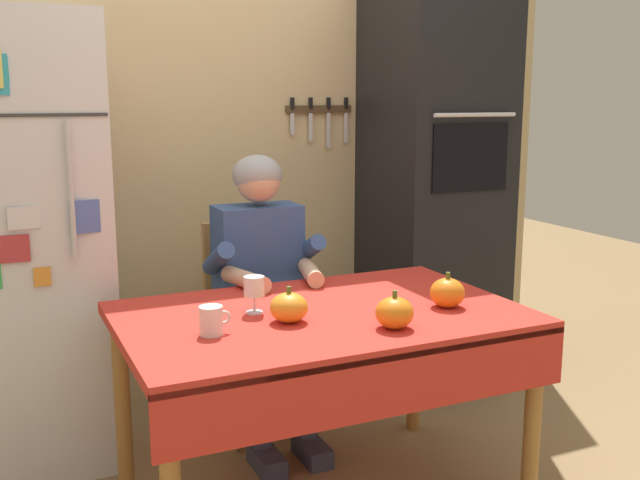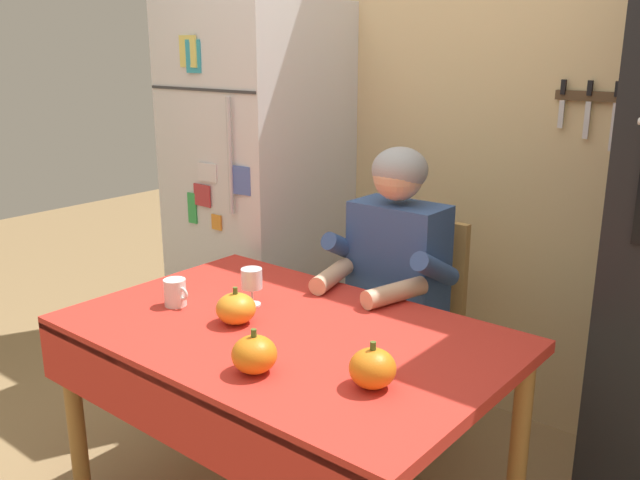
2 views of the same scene
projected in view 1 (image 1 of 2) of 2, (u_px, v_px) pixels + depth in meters
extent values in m
cube|color=#D1B784|center=(224.00, 134.00, 3.63)|extent=(3.70, 0.10, 2.60)
cube|color=#4C3823|center=(319.00, 109.00, 3.75)|extent=(0.36, 0.02, 0.04)
cube|color=silver|center=(292.00, 124.00, 3.70)|extent=(0.02, 0.01, 0.11)
cube|color=black|center=(292.00, 103.00, 3.68)|extent=(0.02, 0.01, 0.06)
cube|color=silver|center=(311.00, 127.00, 3.74)|extent=(0.02, 0.01, 0.14)
cube|color=black|center=(311.00, 103.00, 3.72)|extent=(0.02, 0.01, 0.06)
cube|color=silver|center=(328.00, 131.00, 3.79)|extent=(0.02, 0.01, 0.18)
cube|color=black|center=(329.00, 103.00, 3.76)|extent=(0.02, 0.01, 0.06)
cube|color=silver|center=(346.00, 128.00, 3.83)|extent=(0.02, 0.01, 0.15)
cube|color=black|center=(346.00, 103.00, 3.80)|extent=(0.02, 0.01, 0.06)
cube|color=silver|center=(16.00, 245.00, 2.96)|extent=(0.68, 0.68, 1.80)
cylinder|color=silver|center=(71.00, 191.00, 2.66)|extent=(0.02, 0.02, 0.50)
cube|color=#333335|center=(9.00, 115.00, 2.55)|extent=(0.67, 0.01, 0.01)
cube|color=silver|center=(24.00, 218.00, 2.63)|extent=(0.11, 0.02, 0.08)
cube|color=#B73338|center=(14.00, 249.00, 2.63)|extent=(0.11, 0.01, 0.10)
cube|color=#4C66B7|center=(85.00, 217.00, 2.71)|extent=(0.11, 0.02, 0.12)
cube|color=orange|center=(42.00, 277.00, 2.69)|extent=(0.06, 0.01, 0.07)
cube|color=black|center=(434.00, 183.00, 3.78)|extent=(0.60, 0.60, 2.10)
cube|color=black|center=(470.00, 158.00, 3.48)|extent=(0.42, 0.01, 0.32)
cylinder|color=silver|center=(475.00, 115.00, 3.42)|extent=(0.45, 0.02, 0.02)
cylinder|color=#9E6B33|center=(122.00, 404.00, 2.77)|extent=(0.06, 0.06, 0.70)
cylinder|color=#9E6B33|center=(532.00, 425.00, 2.60)|extent=(0.06, 0.06, 0.70)
cylinder|color=#9E6B33|center=(415.00, 355.00, 3.29)|extent=(0.06, 0.06, 0.70)
cube|color=red|center=(321.00, 316.00, 2.61)|extent=(1.40, 0.90, 0.04)
cube|color=red|center=(382.00, 387.00, 2.23)|extent=(1.40, 0.01, 0.20)
cube|color=tan|center=(257.00, 337.00, 3.28)|extent=(0.40, 0.40, 0.04)
cube|color=tan|center=(242.00, 272.00, 3.39)|extent=(0.36, 0.04, 0.48)
cylinder|color=tan|center=(233.00, 405.00, 3.10)|extent=(0.04, 0.04, 0.41)
cylinder|color=tan|center=(210.00, 378.00, 3.41)|extent=(0.04, 0.04, 0.41)
cylinder|color=tan|center=(307.00, 392.00, 3.24)|extent=(0.04, 0.04, 0.41)
cylinder|color=tan|center=(279.00, 367.00, 3.55)|extent=(0.04, 0.04, 0.41)
cube|color=#38384C|center=(267.00, 461.00, 2.98)|extent=(0.10, 0.22, 0.08)
cube|color=#38384C|center=(312.00, 451.00, 3.06)|extent=(0.10, 0.22, 0.08)
cylinder|color=#38384C|center=(261.00, 411.00, 3.00)|extent=(0.09, 0.09, 0.38)
cylinder|color=#38384C|center=(306.00, 403.00, 3.08)|extent=(0.09, 0.09, 0.38)
cube|color=#38384C|center=(249.00, 336.00, 3.09)|extent=(0.12, 0.40, 0.11)
cube|color=#38384C|center=(289.00, 330.00, 3.16)|extent=(0.12, 0.40, 0.11)
cube|color=#33518E|center=(258.00, 260.00, 3.18)|extent=(0.36, 0.20, 0.48)
cylinder|color=#33518E|center=(218.00, 259.00, 3.03)|extent=(0.07, 0.26, 0.18)
cylinder|color=#33518E|center=(307.00, 250.00, 3.19)|extent=(0.07, 0.26, 0.18)
cylinder|color=#D8A884|center=(246.00, 280.00, 2.91)|extent=(0.13, 0.27, 0.07)
cylinder|color=#D8A884|center=(311.00, 273.00, 3.02)|extent=(0.13, 0.27, 0.07)
sphere|color=#D8A884|center=(259.00, 180.00, 3.09)|extent=(0.19, 0.19, 0.19)
ellipsoid|color=#99999E|center=(258.00, 175.00, 3.10)|extent=(0.21, 0.21, 0.17)
cylinder|color=white|center=(211.00, 321.00, 2.34)|extent=(0.08, 0.08, 0.09)
torus|color=white|center=(224.00, 318.00, 2.36)|extent=(0.05, 0.01, 0.05)
cylinder|color=white|center=(255.00, 312.00, 2.58)|extent=(0.06, 0.06, 0.01)
cylinder|color=white|center=(254.00, 304.00, 2.58)|extent=(0.01, 0.01, 0.06)
cylinder|color=white|center=(254.00, 286.00, 2.56)|extent=(0.07, 0.07, 0.07)
ellipsoid|color=orange|center=(289.00, 307.00, 2.47)|extent=(0.13, 0.13, 0.10)
cylinder|color=#4C6023|center=(289.00, 290.00, 2.46)|extent=(0.02, 0.02, 0.02)
ellipsoid|color=orange|center=(447.00, 293.00, 2.65)|extent=(0.12, 0.12, 0.11)
cylinder|color=#4C6023|center=(448.00, 275.00, 2.64)|extent=(0.02, 0.02, 0.02)
ellipsoid|color=orange|center=(394.00, 313.00, 2.40)|extent=(0.13, 0.13, 0.10)
cylinder|color=#4C6023|center=(395.00, 294.00, 2.39)|extent=(0.02, 0.02, 0.02)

